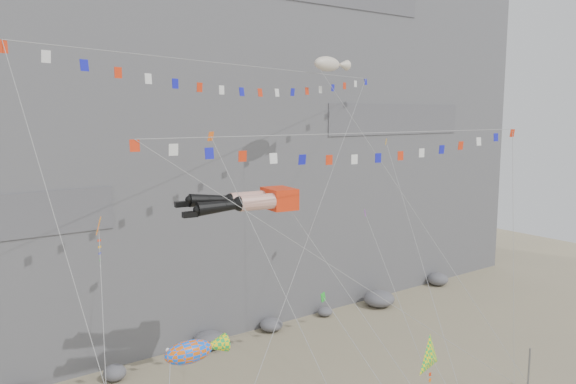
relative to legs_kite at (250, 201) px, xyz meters
name	(u,v)px	position (x,y,z in m)	size (l,w,h in m)	color
cliff	(130,45)	(2.22, 24.87, 11.62)	(80.00, 28.00, 50.00)	slate
talus_boulders	(209,340)	(2.22, 9.87, -12.78)	(60.00, 3.00, 1.20)	slate
anchor_pole_right	(528,376)	(14.68, -9.98, -11.49)	(0.12, 0.12, 3.78)	slate
legs_kite	(250,201)	(0.00, 0.00, 0.00)	(8.92, 16.37, 19.90)	red
flag_banner_upper	(251,67)	(2.29, 3.41, 8.27)	(31.37, 19.79, 28.77)	red
flag_banner_lower	(367,133)	(4.93, -4.86, 4.10)	(27.16, 3.83, 21.17)	red
harlequin_kite	(99,228)	(-9.98, -2.80, 0.05)	(3.35, 9.01, 15.96)	red
fish_windsock	(189,353)	(-7.52, -6.76, -5.22)	(5.80, 6.10, 10.54)	#E65B0B
delta_kite	(431,358)	(6.03, -9.15, -8.21)	(3.02, 7.52, 8.72)	yellow
blimp_windsock	(328,65)	(9.97, 4.75, 8.85)	(7.78, 16.14, 27.46)	beige
small_kite_a	(213,142)	(-2.01, 0.78, 3.62)	(2.42, 14.13, 21.93)	orange
small_kite_b	(367,218)	(8.71, -1.11, -1.88)	(4.45, 12.43, 17.13)	purple
small_kite_c	(326,301)	(0.91, -6.10, -4.75)	(2.15, 9.89, 12.88)	green
small_kite_d	(388,149)	(12.97, 1.19, 2.60)	(9.34, 16.72, 24.62)	#E9A113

